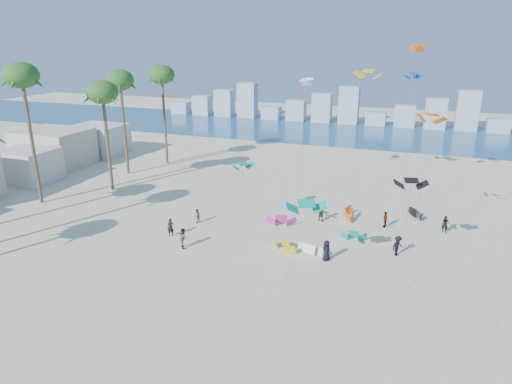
% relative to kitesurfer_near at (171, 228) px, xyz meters
% --- Properties ---
extents(ground, '(220.00, 220.00, 0.00)m').
position_rel_kitesurfer_near_xyz_m(ground, '(4.79, -12.82, -0.91)').
color(ground, beige).
rests_on(ground, ground).
extents(ocean, '(220.00, 220.00, 0.00)m').
position_rel_kitesurfer_near_xyz_m(ocean, '(4.79, 59.18, -0.90)').
color(ocean, navy).
rests_on(ocean, ground).
extents(kitesurfer_near, '(0.76, 0.61, 1.81)m').
position_rel_kitesurfer_near_xyz_m(kitesurfer_near, '(0.00, 0.00, 0.00)').
color(kitesurfer_near, black).
rests_on(kitesurfer_near, ground).
extents(kitesurfer_mid, '(1.15, 1.17, 1.91)m').
position_rel_kitesurfer_near_xyz_m(kitesurfer_mid, '(2.43, -1.83, 0.05)').
color(kitesurfer_mid, gray).
rests_on(kitesurfer_mid, ground).
extents(kitesurfers_far, '(25.32, 10.83, 1.90)m').
position_rel_kitesurfer_near_xyz_m(kitesurfers_far, '(16.02, 5.58, -0.01)').
color(kitesurfers_far, black).
rests_on(kitesurfers_far, ground).
extents(grounded_kites, '(15.89, 15.12, 1.06)m').
position_rel_kitesurfer_near_xyz_m(grounded_kites, '(14.56, 6.63, -0.44)').
color(grounded_kites, '#E4B50C').
rests_on(grounded_kites, ground).
extents(flying_kites, '(34.98, 30.66, 18.49)m').
position_rel_kitesurfer_near_xyz_m(flying_kites, '(18.95, 10.36, 10.64)').
color(flying_kites, '#0C907D').
rests_on(flying_kites, ground).
extents(palm_row, '(8.68, 44.80, 16.19)m').
position_rel_kitesurfer_near_xyz_m(palm_row, '(-16.79, 3.36, 11.30)').
color(palm_row, brown).
rests_on(palm_row, ground).
extents(beachfront_buildings, '(11.50, 43.00, 6.00)m').
position_rel_kitesurfer_near_xyz_m(beachfront_buildings, '(-28.90, 7.99, 1.77)').
color(beachfront_buildings, beige).
rests_on(beachfront_buildings, ground).
extents(distant_skyline, '(85.00, 3.00, 8.40)m').
position_rel_kitesurfer_near_xyz_m(distant_skyline, '(3.60, 69.18, 2.18)').
color(distant_skyline, '#9EADBF').
rests_on(distant_skyline, ground).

